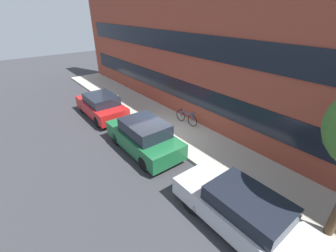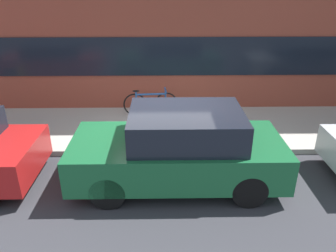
{
  "view_description": "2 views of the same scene",
  "coord_description": "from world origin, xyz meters",
  "views": [
    {
      "loc": [
        7.91,
        -5.6,
        5.91
      ],
      "look_at": [
        0.31,
        0.35,
        0.82
      ],
      "focal_mm": 24.0,
      "sensor_mm": 36.0,
      "label": 1
    },
    {
      "loc": [
        0.02,
        -6.64,
        3.82
      ],
      "look_at": [
        0.13,
        0.21,
        0.66
      ],
      "focal_mm": 35.0,
      "sensor_mm": 36.0,
      "label": 2
    }
  ],
  "objects": [
    {
      "name": "parked_car_green",
      "position": [
        0.33,
        -1.05,
        0.76
      ],
      "size": [
        4.08,
        1.77,
        1.54
      ],
      "rotation": [
        0.0,
        0.0,
        3.14
      ],
      "color": "#195B33",
      "rests_on": "ground_plane"
    },
    {
      "name": "sidewalk_strip",
      "position": [
        0.0,
        1.37,
        0.07
      ],
      "size": [
        28.0,
        2.73,
        0.13
      ],
      "color": "#A8A399",
      "rests_on": "ground_plane"
    },
    {
      "name": "ground_plane",
      "position": [
        0.0,
        0.0,
        0.0
      ],
      "size": [
        56.0,
        56.0,
        0.0
      ],
      "primitive_type": "plane",
      "color": "#333338"
    },
    {
      "name": "bicycle",
      "position": [
        -0.34,
        2.17,
        0.51
      ],
      "size": [
        1.56,
        0.44,
        0.76
      ],
      "rotation": [
        0.0,
        0.0,
        0.08
      ],
      "color": "black",
      "rests_on": "sidewalk_strip"
    }
  ]
}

